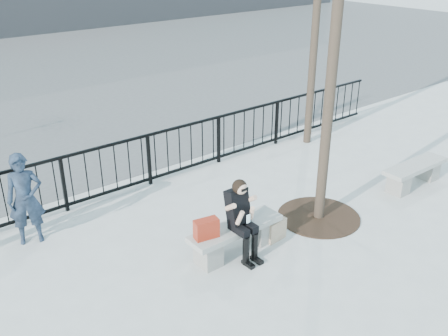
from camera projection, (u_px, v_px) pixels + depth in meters
ground at (235, 252)px, 8.13m from camera, size 120.00×120.00×0.00m
railing at (140, 162)px, 10.03m from camera, size 14.00×0.06×1.10m
tree_grate at (319, 217)px, 9.13m from camera, size 1.50×1.50×0.02m
bench_main at (236, 236)px, 8.00m from camera, size 1.65×0.46×0.49m
bench_second at (415, 172)px, 10.19m from camera, size 1.62×0.45×0.48m
seated_woman at (242, 220)px, 7.74m from camera, size 0.50×0.64×1.34m
handbag at (206, 229)px, 7.56m from camera, size 0.40×0.25×0.31m
shopping_bag at (276, 230)px, 8.38m from camera, size 0.40×0.18×0.37m
standing_man at (25, 199)px, 8.10m from camera, size 0.66×0.53×1.58m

